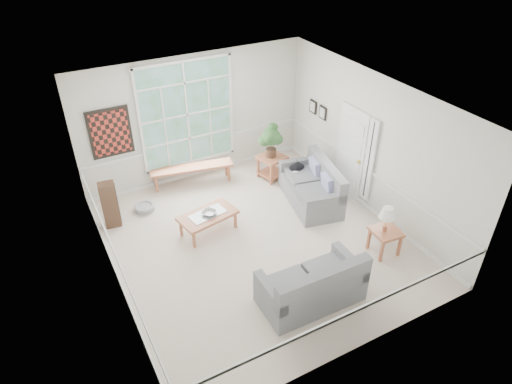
# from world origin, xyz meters

# --- Properties ---
(floor) EXTENTS (5.50, 6.00, 0.01)m
(floor) POSITION_xyz_m (0.00, 0.00, -0.01)
(floor) COLOR beige
(floor) RESTS_ON ground
(ceiling) EXTENTS (5.50, 6.00, 0.02)m
(ceiling) POSITION_xyz_m (0.00, 0.00, 3.00)
(ceiling) COLOR white
(ceiling) RESTS_ON ground
(wall_back) EXTENTS (5.50, 0.02, 3.00)m
(wall_back) POSITION_xyz_m (0.00, 3.00, 1.50)
(wall_back) COLOR silver
(wall_back) RESTS_ON ground
(wall_front) EXTENTS (5.50, 0.02, 3.00)m
(wall_front) POSITION_xyz_m (0.00, -3.00, 1.50)
(wall_front) COLOR silver
(wall_front) RESTS_ON ground
(wall_left) EXTENTS (0.02, 6.00, 3.00)m
(wall_left) POSITION_xyz_m (-2.75, 0.00, 1.50)
(wall_left) COLOR silver
(wall_left) RESTS_ON ground
(wall_right) EXTENTS (0.02, 6.00, 3.00)m
(wall_right) POSITION_xyz_m (2.75, 0.00, 1.50)
(wall_right) COLOR silver
(wall_right) RESTS_ON ground
(window_back) EXTENTS (2.30, 0.08, 2.40)m
(window_back) POSITION_xyz_m (-0.20, 2.96, 1.65)
(window_back) COLOR white
(window_back) RESTS_ON wall_back
(entry_door) EXTENTS (0.08, 0.90, 2.10)m
(entry_door) POSITION_xyz_m (2.71, 0.60, 1.05)
(entry_door) COLOR white
(entry_door) RESTS_ON floor
(door_sidelight) EXTENTS (0.08, 0.26, 1.90)m
(door_sidelight) POSITION_xyz_m (2.71, -0.03, 1.15)
(door_sidelight) COLOR white
(door_sidelight) RESTS_ON wall_right
(wall_art) EXTENTS (0.90, 0.06, 1.10)m
(wall_art) POSITION_xyz_m (-1.95, 2.95, 1.60)
(wall_art) COLOR maroon
(wall_art) RESTS_ON wall_back
(wall_frame_near) EXTENTS (0.04, 0.26, 0.32)m
(wall_frame_near) POSITION_xyz_m (2.71, 1.75, 1.55)
(wall_frame_near) COLOR black
(wall_frame_near) RESTS_ON wall_right
(wall_frame_far) EXTENTS (0.04, 0.26, 0.32)m
(wall_frame_far) POSITION_xyz_m (2.71, 2.15, 1.55)
(wall_frame_far) COLOR black
(wall_frame_far) RESTS_ON wall_right
(loveseat_right) EXTENTS (1.26, 1.92, 0.96)m
(loveseat_right) POSITION_xyz_m (1.73, 0.66, 0.48)
(loveseat_right) COLOR slate
(loveseat_right) RESTS_ON floor
(loveseat_front) EXTENTS (1.76, 0.94, 0.94)m
(loveseat_front) POSITION_xyz_m (0.07, -1.81, 0.47)
(loveseat_front) COLOR slate
(loveseat_front) RESTS_ON floor
(coffee_table) EXTENTS (1.27, 0.85, 0.44)m
(coffee_table) POSITION_xyz_m (-0.71, 0.76, 0.22)
(coffee_table) COLOR #AB603F
(coffee_table) RESTS_ON floor
(pewter_bowl) EXTENTS (0.47, 0.47, 0.08)m
(pewter_bowl) POSITION_xyz_m (-0.68, 0.75, 0.48)
(pewter_bowl) COLOR #A3A3A9
(pewter_bowl) RESTS_ON coffee_table
(window_bench) EXTENTS (1.99, 0.77, 0.46)m
(window_bench) POSITION_xyz_m (-0.31, 2.65, 0.23)
(window_bench) COLOR #AB603F
(window_bench) RESTS_ON floor
(end_table) EXTENTS (0.71, 0.71, 0.59)m
(end_table) POSITION_xyz_m (1.49, 1.98, 0.29)
(end_table) COLOR #AB603F
(end_table) RESTS_ON floor
(houseplant) EXTENTS (0.52, 0.52, 0.83)m
(houseplant) POSITION_xyz_m (1.47, 1.99, 1.00)
(houseplant) COLOR #2A5126
(houseplant) RESTS_ON end_table
(side_table) EXTENTS (0.56, 0.56, 0.53)m
(side_table) POSITION_xyz_m (2.03, -1.45, 0.26)
(side_table) COLOR #AB603F
(side_table) RESTS_ON floor
(table_lamp) EXTENTS (0.39, 0.39, 0.53)m
(table_lamp) POSITION_xyz_m (2.00, -1.43, 0.79)
(table_lamp) COLOR silver
(table_lamp) RESTS_ON side_table
(pet_bed) EXTENTS (0.59, 0.59, 0.13)m
(pet_bed) POSITION_xyz_m (-1.67, 2.12, 0.07)
(pet_bed) COLOR gray
(pet_bed) RESTS_ON floor
(floor_speaker) EXTENTS (0.36, 0.30, 1.03)m
(floor_speaker) POSITION_xyz_m (-2.40, 1.92, 0.52)
(floor_speaker) COLOR #422B1E
(floor_speaker) RESTS_ON floor
(cat) EXTENTS (0.44, 0.36, 0.18)m
(cat) POSITION_xyz_m (1.76, 1.29, 0.58)
(cat) COLOR black
(cat) RESTS_ON loveseat_right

